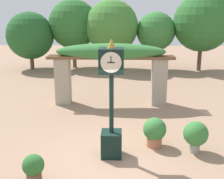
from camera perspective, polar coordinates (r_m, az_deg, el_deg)
name	(u,v)px	position (r m, az deg, el deg)	size (l,w,h in m)	color
ground_plane	(105,157)	(7.95, -1.49, -13.63)	(60.00, 60.00, 0.00)	#9E7A60
pedestal_clock	(111,100)	(7.42, -0.12, -2.05)	(0.63, 0.68, 3.23)	black
pergola	(111,60)	(12.04, -0.26, 6.02)	(5.40, 1.22, 2.66)	#A89E89
potted_plant_near_left	(196,135)	(8.34, 16.64, -8.76)	(0.70, 0.70, 0.92)	gray
potted_plant_near_right	(155,131)	(8.47, 8.65, -8.33)	(0.69, 0.69, 0.89)	#B26B4C
potted_plant_far_left	(33,167)	(7.01, -15.67, -14.95)	(0.51, 0.51, 0.68)	brown
tree_line	(119,27)	(20.19, 1.35, 12.57)	(15.66, 4.68, 5.30)	brown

